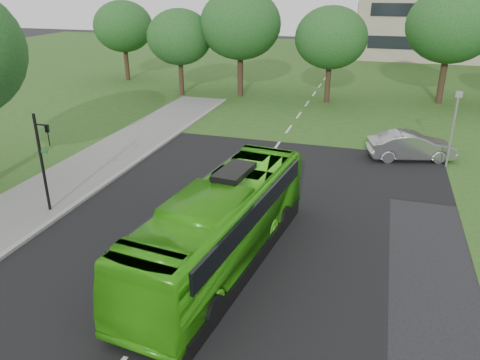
{
  "coord_description": "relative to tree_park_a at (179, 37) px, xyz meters",
  "views": [
    {
      "loc": [
        5.98,
        -13.74,
        9.65
      ],
      "look_at": [
        0.46,
        4.48,
        1.6
      ],
      "focal_mm": 35.0,
      "sensor_mm": 36.0,
      "label": 1
    }
  ],
  "objects": [
    {
      "name": "street_surfaces",
      "position": [
        11.36,
        -3.34,
        -5.15
      ],
      "size": [
        120.0,
        120.0,
        0.15
      ],
      "color": "black",
      "rests_on": "ground"
    },
    {
      "name": "bus",
      "position": [
        12.74,
        -25.66,
        -3.63
      ],
      "size": [
        3.91,
        11.35,
        3.1
      ],
      "primitive_type": "imported",
      "rotation": [
        0.0,
        0.0,
        -0.12
      ],
      "color": "#3EBA16",
      "rests_on": "ground"
    },
    {
      "name": "tree_park_f",
      "position": [
        -8.43,
        4.96,
        0.3
      ],
      "size": [
        6.04,
        6.04,
        8.07
      ],
      "color": "black",
      "rests_on": "ground"
    },
    {
      "name": "ground",
      "position": [
        11.74,
        -26.09,
        -5.18
      ],
      "size": [
        160.0,
        160.0,
        0.0
      ],
      "primitive_type": "plane",
      "color": "black",
      "rests_on": "ground"
    },
    {
      "name": "sedan",
      "position": [
        19.78,
        -12.0,
        -4.37
      ],
      "size": [
        5.23,
        3.01,
        1.63
      ],
      "primitive_type": "imported",
      "rotation": [
        0.0,
        0.0,
        1.85
      ],
      "color": "#99989D",
      "rests_on": "ground"
    },
    {
      "name": "traffic_light",
      "position": [
        4.06,
        -24.09,
        -2.47
      ],
      "size": [
        0.74,
        0.22,
        4.61
      ],
      "rotation": [
        0.0,
        0.0,
        0.24
      ],
      "color": "black",
      "rests_on": "ground"
    },
    {
      "name": "tree_park_b",
      "position": [
        5.32,
        1.19,
        1.1
      ],
      "size": [
        7.11,
        7.11,
        9.32
      ],
      "color": "black",
      "rests_on": "ground"
    },
    {
      "name": "tree_park_a",
      "position": [
        0.0,
        0.0,
        0.0
      ],
      "size": [
        5.75,
        5.75,
        7.63
      ],
      "color": "black",
      "rests_on": "ground"
    },
    {
      "name": "camera_pole",
      "position": [
        21.74,
        -12.71,
        -2.41
      ],
      "size": [
        0.45,
        0.42,
        4.3
      ],
      "rotation": [
        0.0,
        0.0,
        0.42
      ],
      "color": "gray",
      "rests_on": "ground"
    },
    {
      "name": "tree_park_d",
      "position": [
        22.61,
        3.41,
        1.26
      ],
      "size": [
        7.19,
        7.19,
        9.51
      ],
      "color": "black",
      "rests_on": "ground"
    },
    {
      "name": "tree_park_c",
      "position": [
        13.26,
        1.0,
        0.24
      ],
      "size": [
        6.02,
        6.02,
        7.99
      ],
      "color": "black",
      "rests_on": "ground"
    }
  ]
}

